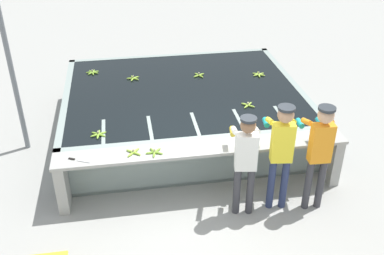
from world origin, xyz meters
TOP-DOWN VIEW (x-y plane):
  - ground_plane at (0.00, 0.00)m, footprint 80.00×80.00m
  - wash_tank at (0.00, 2.35)m, footprint 4.59×3.83m
  - work_ledge at (0.00, 0.22)m, footprint 4.59×0.45m
  - worker_0 at (0.52, -0.31)m, footprint 0.48×0.74m
  - worker_1 at (1.06, -0.27)m, footprint 0.47×0.75m
  - worker_2 at (1.61, -0.37)m, footprint 0.43×0.73m
  - banana_bunch_floating_0 at (0.42, 2.93)m, footprint 0.26×0.26m
  - banana_bunch_floating_1 at (1.05, 1.45)m, footprint 0.23×0.23m
  - banana_bunch_floating_2 at (-1.61, 0.86)m, footprint 0.27×0.28m
  - banana_bunch_floating_3 at (1.65, 2.77)m, footprint 0.27×0.28m
  - banana_bunch_floating_4 at (-0.93, 3.00)m, footprint 0.27×0.28m
  - banana_bunch_floating_5 at (-1.76, 3.45)m, footprint 0.28×0.28m
  - banana_bunch_ledge_0 at (-1.08, 0.23)m, footprint 0.23×0.23m
  - banana_bunch_ledge_1 at (-0.76, 0.18)m, footprint 0.27×0.28m
  - knife_0 at (-1.92, 0.19)m, footprint 0.33×0.18m
  - support_post_left at (-3.04, 2.14)m, footprint 0.09×0.09m

SIDE VIEW (x-z plane):
  - ground_plane at x=0.00m, z-range 0.00..0.00m
  - wash_tank at x=0.00m, z-range -0.01..0.88m
  - work_ledge at x=0.00m, z-range 0.19..1.07m
  - knife_0 at x=-1.92m, z-range 0.88..0.90m
  - banana_bunch_floating_5 at x=-1.76m, z-range 0.86..0.94m
  - banana_bunch_floating_2 at x=-1.61m, z-range 0.86..0.94m
  - banana_bunch_floating_3 at x=1.65m, z-range 0.86..0.94m
  - banana_bunch_floating_4 at x=-0.93m, z-range 0.86..0.94m
  - banana_bunch_floating_0 at x=0.42m, z-range 0.86..0.94m
  - banana_bunch_floating_1 at x=1.05m, z-range 0.86..0.94m
  - banana_bunch_ledge_1 at x=-0.76m, z-range 0.87..0.94m
  - banana_bunch_ledge_0 at x=-1.08m, z-range 0.87..0.94m
  - worker_0 at x=0.52m, z-range 0.18..1.85m
  - worker_2 at x=1.61m, z-range 0.20..1.97m
  - worker_1 at x=1.06m, z-range 0.20..1.97m
  - support_post_left at x=-3.04m, z-range 0.00..3.20m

